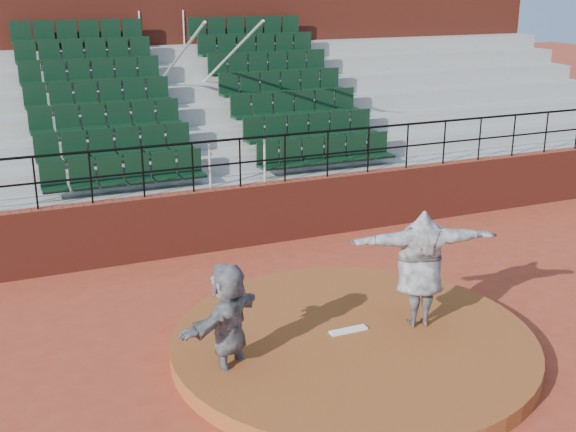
{
  "coord_description": "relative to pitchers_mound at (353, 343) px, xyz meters",
  "views": [
    {
      "loc": [
        -4.76,
        -8.61,
        5.33
      ],
      "look_at": [
        0.0,
        2.5,
        1.4
      ],
      "focal_mm": 45.0,
      "sensor_mm": 36.0,
      "label": 1
    }
  ],
  "objects": [
    {
      "name": "ground",
      "position": [
        0.0,
        0.0,
        -0.12
      ],
      "size": [
        90.0,
        90.0,
        0.0
      ],
      "primitive_type": "plane",
      "color": "#9E3A23",
      "rests_on": "ground"
    },
    {
      "name": "pitchers_mound",
      "position": [
        0.0,
        0.0,
        0.0
      ],
      "size": [
        5.5,
        5.5,
        0.25
      ],
      "primitive_type": "cylinder",
      "color": "brown",
      "rests_on": "ground"
    },
    {
      "name": "pitching_rubber",
      "position": [
        0.0,
        0.15,
        0.14
      ],
      "size": [
        0.6,
        0.15,
        0.03
      ],
      "primitive_type": "cube",
      "color": "white",
      "rests_on": "pitchers_mound"
    },
    {
      "name": "boundary_wall",
      "position": [
        0.0,
        5.0,
        0.53
      ],
      "size": [
        24.0,
        0.3,
        1.3
      ],
      "primitive_type": "cube",
      "color": "maroon",
      "rests_on": "ground"
    },
    {
      "name": "wall_railing",
      "position": [
        0.0,
        5.0,
        1.9
      ],
      "size": [
        24.04,
        0.05,
        1.03
      ],
      "color": "black",
      "rests_on": "boundary_wall"
    },
    {
      "name": "seating_deck",
      "position": [
        0.0,
        8.65,
        1.32
      ],
      "size": [
        24.0,
        5.97,
        4.63
      ],
      "color": "#989893",
      "rests_on": "ground"
    },
    {
      "name": "press_box_facade",
      "position": [
        0.0,
        12.6,
        3.43
      ],
      "size": [
        24.0,
        3.0,
        7.1
      ],
      "primitive_type": "cube",
      "color": "maroon",
      "rests_on": "ground"
    },
    {
      "name": "pitcher",
      "position": [
        1.11,
        -0.03,
        1.05
      ],
      "size": [
        2.36,
        1.16,
        1.86
      ],
      "primitive_type": "imported",
      "rotation": [
        0.0,
        0.0,
        2.89
      ],
      "color": "black",
      "rests_on": "pitchers_mound"
    },
    {
      "name": "fielder",
      "position": [
        -1.99,
        -0.04,
        0.75
      ],
      "size": [
        1.62,
        1.35,
        1.75
      ],
      "primitive_type": "imported",
      "rotation": [
        0.0,
        0.0,
        3.75
      ],
      "color": "black",
      "rests_on": "ground"
    }
  ]
}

